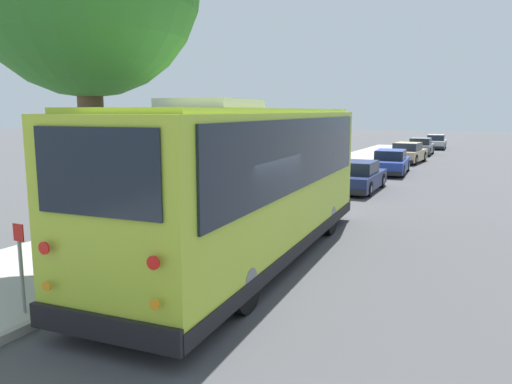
{
  "coord_description": "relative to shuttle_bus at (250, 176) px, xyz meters",
  "views": [
    {
      "loc": [
        -8.44,
        -4.57,
        3.38
      ],
      "look_at": [
        3.01,
        1.01,
        1.3
      ],
      "focal_mm": 35.0,
      "sensor_mm": 36.0,
      "label": 1
    }
  ],
  "objects": [
    {
      "name": "parked_sedan_blue",
      "position": [
        17.55,
        0.25,
        -1.34
      ],
      "size": [
        4.73,
        2.05,
        1.29
      ],
      "rotation": [
        0.0,
        0.0,
        0.08
      ],
      "color": "navy",
      "rests_on": "ground"
    },
    {
      "name": "parked_sedan_navy",
      "position": [
        10.91,
        0.35,
        -1.35
      ],
      "size": [
        4.32,
        1.85,
        1.27
      ],
      "rotation": [
        0.0,
        0.0,
        0.02
      ],
      "color": "#19234C",
      "rests_on": "ground"
    },
    {
      "name": "sidewalk_slab",
      "position": [
        -1.46,
        3.45,
        -1.87
      ],
      "size": [
        80.0,
        3.97,
        0.15
      ],
      "primitive_type": "cube",
      "color": "#A3A099",
      "rests_on": "ground"
    },
    {
      "name": "ground_plane",
      "position": [
        -1.46,
        -0.41,
        -1.94
      ],
      "size": [
        160.0,
        160.0,
        0.0
      ],
      "primitive_type": "plane",
      "color": "#474749"
    },
    {
      "name": "parked_sedan_silver",
      "position": [
        37.55,
        0.11,
        -1.36
      ],
      "size": [
        4.54,
        1.86,
        1.27
      ],
      "rotation": [
        0.0,
        0.0,
        0.06
      ],
      "color": "#A8AAAF",
      "rests_on": "ground"
    },
    {
      "name": "curb_strip",
      "position": [
        -1.46,
        1.39,
        -1.87
      ],
      "size": [
        80.0,
        0.14,
        0.15
      ],
      "primitive_type": "cube",
      "color": "gray",
      "rests_on": "ground"
    },
    {
      "name": "shuttle_bus",
      "position": [
        0.0,
        0.0,
        0.0
      ],
      "size": [
        10.48,
        3.31,
        3.6
      ],
      "rotation": [
        0.0,
        0.0,
        0.06
      ],
      "color": "#ADC633",
      "rests_on": "ground"
    },
    {
      "name": "sign_post_near",
      "position": [
        -4.66,
        1.75,
        -1.03
      ],
      "size": [
        0.06,
        0.22,
        1.47
      ],
      "color": "gray",
      "rests_on": "sidewalk_slab"
    },
    {
      "name": "parked_sedan_tan",
      "position": [
        23.87,
        0.37,
        -1.33
      ],
      "size": [
        4.36,
        2.01,
        1.33
      ],
      "rotation": [
        0.0,
        0.0,
        -0.07
      ],
      "color": "tan",
      "rests_on": "ground"
    },
    {
      "name": "sign_post_far",
      "position": [
        -2.95,
        1.75,
        -1.28
      ],
      "size": [
        0.06,
        0.06,
        1.03
      ],
      "color": "gray",
      "rests_on": "sidewalk_slab"
    },
    {
      "name": "parked_sedan_gray",
      "position": [
        30.47,
        0.46,
        -1.34
      ],
      "size": [
        4.17,
        1.8,
        1.3
      ],
      "rotation": [
        0.0,
        0.0,
        0.02
      ],
      "color": "slate",
      "rests_on": "ground"
    }
  ]
}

